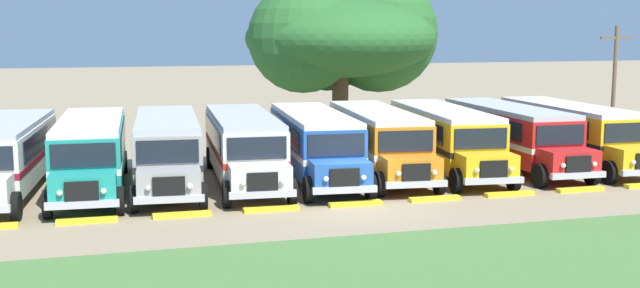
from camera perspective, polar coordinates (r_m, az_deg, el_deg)
ground_plane at (r=28.54m, az=2.67°, el=-4.57°), size 220.00×220.00×0.00m
foreground_grass_strip at (r=20.22m, az=11.17°, el=-10.23°), size 80.00×11.07×0.01m
parked_bus_slot_0 at (r=32.98m, az=-21.96°, el=-0.62°), size 3.47×10.96×2.82m
parked_bus_slot_1 at (r=32.67m, az=-16.39°, el=-0.43°), size 3.10×10.89×2.82m
parked_bus_slot_2 at (r=32.79m, az=-11.11°, el=-0.21°), size 3.36×10.94×2.82m
parked_bus_slot_3 at (r=33.11m, az=-5.60°, el=-0.01°), size 3.25×10.92×2.82m
parked_bus_slot_4 at (r=33.75m, az=-0.40°, el=0.19°), size 3.38×10.95×2.82m
parked_bus_slot_5 at (r=34.87m, az=4.24°, el=0.43°), size 3.53×10.97×2.82m
parked_bus_slot_6 at (r=35.93m, az=9.09°, el=0.59°), size 3.58×10.98×2.82m
parked_bus_slot_7 at (r=37.56m, az=13.71°, el=0.79°), size 2.93×10.87×2.82m
parked_bus_slot_8 at (r=39.12m, az=17.85°, el=0.92°), size 2.95×10.87×2.82m
curb_wheelstop_1 at (r=27.25m, az=-16.65°, el=-5.39°), size 2.00×0.36×0.15m
curb_wheelstop_2 at (r=27.35m, az=-10.04°, el=-5.11°), size 2.00×0.36×0.15m
curb_wheelstop_3 at (r=27.82m, az=-3.57°, el=-4.76°), size 2.00×0.36×0.15m
curb_wheelstop_4 at (r=28.62m, az=2.61°, el=-4.38°), size 2.00×0.36×0.15m
curb_wheelstop_5 at (r=29.74m, az=8.38°, el=-3.97°), size 2.00×0.36×0.15m
curb_wheelstop_6 at (r=31.13m, az=13.68°, el=-3.57°), size 2.00×0.36×0.15m
curb_wheelstop_7 at (r=32.77m, az=18.48°, el=-3.17°), size 2.00×0.36×0.15m
broad_shade_tree at (r=49.03m, az=1.69°, el=7.75°), size 12.63×11.49×9.90m
utility_pole at (r=42.18m, az=20.67°, el=3.95°), size 1.80×0.20×6.56m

